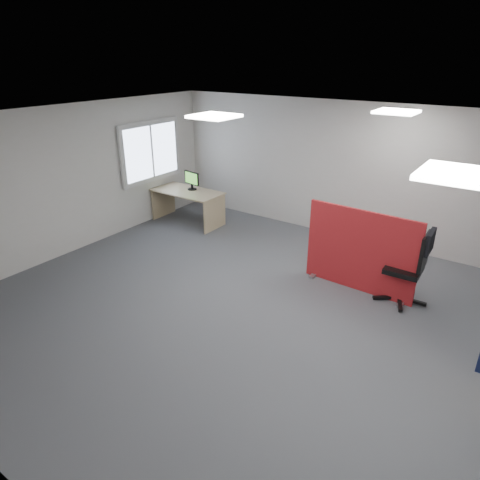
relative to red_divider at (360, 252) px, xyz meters
The scene contains 11 objects.
floor 1.75m from the red_divider, 108.41° to the right, with size 9.00×9.00×0.00m, color #4E5055.
ceiling 2.61m from the red_divider, 108.41° to the right, with size 9.00×7.00×0.02m, color white.
wall_back 2.14m from the red_divider, 104.62° to the left, with size 9.00×0.02×2.70m, color silver.
wall_front 5.11m from the red_divider, 95.80° to the right, with size 9.00×0.02×2.70m, color silver.
wall_left 5.29m from the red_divider, 162.94° to the right, with size 0.02×7.00×2.70m, color silver.
window 5.05m from the red_divider, behind, with size 0.06×1.70×1.30m.
ceiling_lights 2.20m from the red_divider, 101.59° to the right, with size 4.10×4.10×0.04m.
red_divider is the anchor object (origin of this frame).
second_desk 4.26m from the red_divider, 169.78° to the left, with size 1.57×0.78×0.73m.
monitor_second 4.27m from the red_divider, 168.37° to the left, with size 0.44×0.20×0.40m.
office_chair 0.79m from the red_divider, ahead, with size 0.76×0.79×1.19m.
Camera 1 is at (2.41, -4.49, 3.50)m, focal length 32.00 mm.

